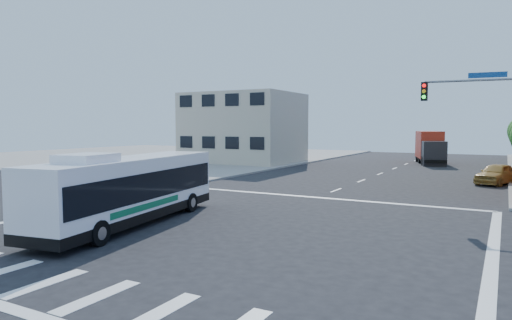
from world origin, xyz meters
The scene contains 7 objects.
ground centered at (0.00, 0.00, 0.00)m, with size 120.00×120.00×0.00m, color black.
sidewalk_nw centered at (-35.00, 35.00, 0.07)m, with size 50.00×50.00×0.15m, color gray.
building_west centered at (-17.02, 29.98, 4.01)m, with size 12.06×10.06×8.00m.
signal_mast_ne centered at (9.08, 10.62, 4.98)m, with size 7.91×1.13×8.07m.
transit_bus centered at (-4.32, -1.35, 1.57)m, with size 4.03×11.05×3.20m.
box_truck centered at (2.26, 38.82, 1.78)m, with size 4.44×8.49×3.67m.
parked_car centered at (9.23, 21.73, 0.76)m, with size 1.80×4.48×1.53m, color #BB923F.
Camera 1 is at (9.75, -15.76, 4.22)m, focal length 32.00 mm.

